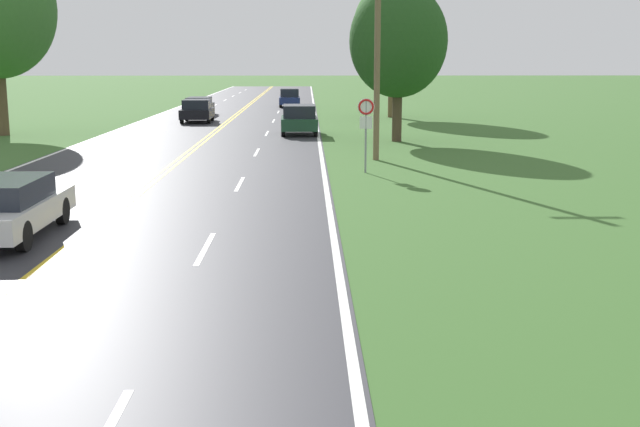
# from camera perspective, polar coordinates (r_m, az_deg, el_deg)

# --- Properties ---
(traffic_sign) EXTENTS (0.60, 0.10, 2.64)m
(traffic_sign) POSITION_cam_1_polar(r_m,az_deg,el_deg) (28.55, 3.29, 6.88)
(traffic_sign) COLOR gray
(traffic_sign) RESTS_ON ground
(utility_pole_midground) EXTENTS (1.80, 0.24, 8.01)m
(utility_pole_midground) POSITION_cam_1_polar(r_m,az_deg,el_deg) (32.25, 4.09, 11.17)
(utility_pole_midground) COLOR brown
(utility_pole_midground) RESTS_ON ground
(tree_mid_treeline) EXTENTS (4.75, 4.75, 7.61)m
(tree_mid_treeline) POSITION_cam_1_polar(r_m,az_deg,el_deg) (39.77, 5.59, 12.11)
(tree_mid_treeline) COLOR #473828
(tree_mid_treeline) RESTS_ON ground
(tree_right_cluster) EXTENTS (5.52, 5.52, 9.26)m
(tree_right_cluster) POSITION_cam_1_polar(r_m,az_deg,el_deg) (56.49, 5.23, 12.97)
(tree_right_cluster) COLOR brown
(tree_right_cluster) RESTS_ON ground
(car_white_sedan_approaching) EXTENTS (1.97, 4.69, 1.37)m
(car_white_sedan_approaching) POSITION_cam_1_polar(r_m,az_deg,el_deg) (19.48, -21.52, 0.46)
(car_white_sedan_approaching) COLOR black
(car_white_sedan_approaching) RESTS_ON ground
(car_dark_green_hatchback_mid_near) EXTENTS (1.98, 3.62, 1.59)m
(car_dark_green_hatchback_mid_near) POSITION_cam_1_polar(r_m,az_deg,el_deg) (43.26, -1.49, 6.74)
(car_dark_green_hatchback_mid_near) COLOR black
(car_dark_green_hatchback_mid_near) RESTS_ON ground
(car_black_sedan_mid_far) EXTENTS (1.97, 3.94, 1.46)m
(car_black_sedan_mid_far) POSITION_cam_1_polar(r_m,az_deg,el_deg) (52.38, -8.73, 7.25)
(car_black_sedan_mid_far) COLOR black
(car_black_sedan_mid_far) RESTS_ON ground
(car_dark_grey_hatchback_receding) EXTENTS (1.82, 3.79, 1.30)m
(car_dark_grey_hatchback_receding) POSITION_cam_1_polar(r_m,az_deg,el_deg) (58.91, -8.60, 7.60)
(car_dark_grey_hatchback_receding) COLOR black
(car_dark_grey_hatchback_receding) RESTS_ON ground
(car_dark_blue_sedan_distant) EXTENTS (1.80, 4.01, 1.53)m
(car_dark_blue_sedan_distant) POSITION_cam_1_polar(r_m,az_deg,el_deg) (68.67, -2.17, 8.23)
(car_dark_blue_sedan_distant) COLOR black
(car_dark_blue_sedan_distant) RESTS_ON ground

